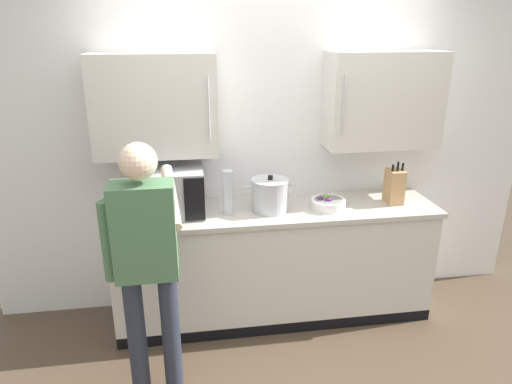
# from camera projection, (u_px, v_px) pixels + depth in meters

# --- Properties ---
(ground_plane) EXTENTS (9.41, 9.41, 0.00)m
(ground_plane) POSITION_uv_depth(u_px,v_px,m) (296.00, 382.00, 2.93)
(ground_plane) COLOR #4C3D2D
(back_wall_tiled) EXTENTS (4.29, 0.44, 2.55)m
(back_wall_tiled) POSITION_uv_depth(u_px,v_px,m) (269.00, 137.00, 3.46)
(back_wall_tiled) COLOR white
(back_wall_tiled) RESTS_ON ground_plane
(counter_unit) EXTENTS (2.41, 0.60, 0.91)m
(counter_unit) POSITION_uv_depth(u_px,v_px,m) (274.00, 263.00, 3.50)
(counter_unit) COLOR beige
(counter_unit) RESTS_ON ground_plane
(microwave_oven) EXTENTS (0.60, 0.76, 0.33)m
(microwave_oven) POSITION_uv_depth(u_px,v_px,m) (165.00, 191.00, 3.21)
(microwave_oven) COLOR #B7BABF
(microwave_oven) RESTS_ON counter_unit
(fruit_bowl) EXTENTS (0.25, 0.25, 0.10)m
(fruit_bowl) POSITION_uv_depth(u_px,v_px,m) (328.00, 203.00, 3.32)
(fruit_bowl) COLOR white
(fruit_bowl) RESTS_ON counter_unit
(stock_pot) EXTENTS (0.37, 0.27, 0.27)m
(stock_pot) POSITION_uv_depth(u_px,v_px,m) (270.00, 195.00, 3.26)
(stock_pot) COLOR #B7BABF
(stock_pot) RESTS_ON counter_unit
(thermos_flask) EXTENTS (0.08, 0.08, 0.32)m
(thermos_flask) POSITION_uv_depth(u_px,v_px,m) (228.00, 192.00, 3.18)
(thermos_flask) COLOR #B7BABF
(thermos_flask) RESTS_ON counter_unit
(knife_block) EXTENTS (0.11, 0.15, 0.33)m
(knife_block) POSITION_uv_depth(u_px,v_px,m) (394.00, 186.00, 3.41)
(knife_block) COLOR tan
(knife_block) RESTS_ON counter_unit
(person_figure) EXTENTS (0.44, 0.57, 1.61)m
(person_figure) POSITION_uv_depth(u_px,v_px,m) (147.00, 256.00, 2.53)
(person_figure) COLOR #282D3D
(person_figure) RESTS_ON ground_plane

